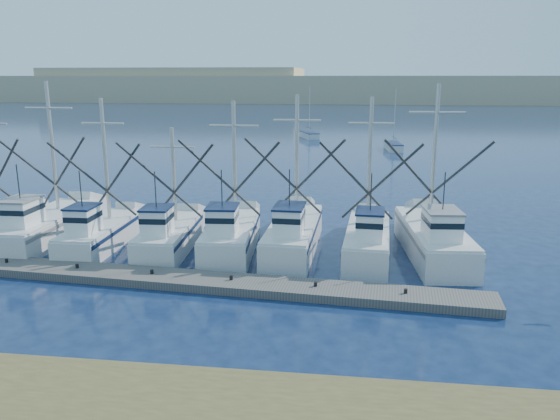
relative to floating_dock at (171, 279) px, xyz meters
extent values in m
plane|color=#0C1A39|center=(7.58, -5.30, -0.20)|extent=(500.00, 500.00, 0.00)
cube|color=#605B56|center=(0.00, 0.00, 0.00)|extent=(30.11, 4.35, 0.40)
cube|color=tan|center=(7.58, 204.70, 4.80)|extent=(360.00, 60.00, 10.00)
cube|color=silver|center=(-9.65, 5.75, 0.57)|extent=(2.79, 8.92, 1.54)
cube|color=white|center=(-9.65, 3.47, 2.09)|extent=(1.59, 2.18, 1.50)
cylinder|color=#B7B2A8|center=(-9.65, 7.27, 5.29)|extent=(0.22, 0.22, 7.90)
cube|color=silver|center=(-5.89, 5.07, 0.46)|extent=(2.42, 7.57, 1.32)
cube|color=white|center=(-5.89, 3.14, 1.87)|extent=(1.36, 1.86, 1.50)
cylinder|color=#B7B2A8|center=(-5.89, 6.36, 4.71)|extent=(0.22, 0.22, 7.18)
cube|color=silver|center=(-1.70, 4.92, 0.50)|extent=(2.81, 7.38, 1.39)
cube|color=white|center=(-1.70, 3.07, 1.94)|extent=(1.48, 1.85, 1.50)
cylinder|color=#B7B2A8|center=(-1.70, 6.16, 3.94)|extent=(0.22, 0.22, 5.49)
cube|color=silver|center=(1.83, 5.11, 0.57)|extent=(3.11, 7.79, 1.54)
cube|color=white|center=(1.83, 3.16, 2.09)|extent=(1.62, 1.96, 1.50)
cylinder|color=#B7B2A8|center=(1.83, 6.42, 4.76)|extent=(0.22, 0.22, 6.83)
cube|color=silver|center=(5.31, 5.79, 0.59)|extent=(2.73, 9.05, 1.59)
cube|color=white|center=(5.31, 3.49, 2.14)|extent=(1.49, 2.23, 1.50)
cylinder|color=#B7B2A8|center=(5.31, 7.33, 4.94)|extent=(0.22, 0.22, 7.10)
cube|color=silver|center=(9.46, 5.29, 0.56)|extent=(2.77, 8.10, 1.52)
cube|color=white|center=(9.46, 3.25, 2.07)|extent=(1.44, 2.02, 1.50)
cylinder|color=#B7B2A8|center=(9.46, 6.65, 4.87)|extent=(0.22, 0.22, 7.10)
cube|color=silver|center=(13.06, 5.90, 0.60)|extent=(3.52, 9.40, 1.60)
cube|color=white|center=(13.06, 3.55, 2.15)|extent=(1.78, 2.37, 1.50)
cylinder|color=#B7B2A8|center=(13.06, 7.47, 5.26)|extent=(0.22, 0.22, 7.71)
cube|color=silver|center=(14.18, 51.19, 0.25)|extent=(2.26, 5.65, 0.90)
cylinder|color=#B7B2A8|center=(14.18, 51.49, 4.30)|extent=(0.12, 0.12, 7.20)
cube|color=silver|center=(1.74, 64.61, 0.25)|extent=(3.70, 6.05, 0.90)
cylinder|color=#B7B2A8|center=(1.74, 64.91, 4.30)|extent=(0.12, 0.12, 7.20)
camera|label=1|loc=(8.33, -23.84, 9.48)|focal=35.00mm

